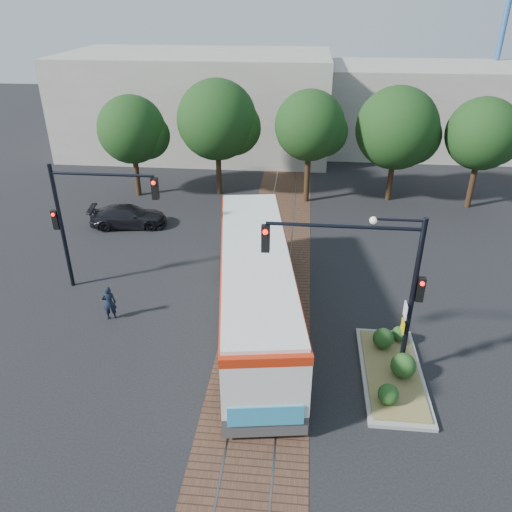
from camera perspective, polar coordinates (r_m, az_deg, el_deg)
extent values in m
plane|color=black|center=(19.90, 0.86, -10.70)|extent=(120.00, 120.00, 0.00)
cube|color=#513525|center=(23.15, 1.71, -4.51)|extent=(3.60, 40.00, 0.01)
cube|color=slate|center=(23.20, -0.15, -4.40)|extent=(0.06, 40.00, 0.01)
cube|color=slate|center=(23.12, 3.57, -4.59)|extent=(0.06, 40.00, 0.01)
cylinder|color=#382314|center=(35.20, -13.45, 9.00)|extent=(0.36, 0.36, 2.86)
sphere|color=#113615|center=(34.36, -14.03, 13.85)|extent=(4.40, 4.40, 4.40)
cylinder|color=#382314|center=(34.55, -4.27, 9.56)|extent=(0.36, 0.36, 3.12)
sphere|color=#113615|center=(33.61, -4.49, 15.25)|extent=(5.20, 5.20, 5.20)
cylinder|color=#382314|center=(33.27, 5.86, 9.00)|extent=(0.36, 0.36, 3.39)
sphere|color=#113615|center=(32.34, 6.16, 14.61)|extent=(4.40, 4.40, 4.40)
cylinder|color=#382314|center=(34.60, 15.09, 8.47)|extent=(0.36, 0.36, 2.86)
sphere|color=#113615|center=(33.67, 15.81, 13.88)|extent=(5.20, 5.20, 5.20)
cylinder|color=#382314|center=(35.01, 23.44, 7.56)|extent=(0.36, 0.36, 3.12)
sphere|color=#113615|center=(34.15, 24.47, 12.59)|extent=(4.40, 4.40, 4.40)
cube|color=#ADA899|center=(45.25, -6.53, 17.08)|extent=(22.00, 12.00, 8.00)
cube|color=#ADA899|center=(47.59, 19.35, 15.68)|extent=(18.00, 10.00, 7.00)
cylinder|color=#3F72B2|center=(52.36, 26.27, 21.64)|extent=(0.50, 0.50, 18.00)
cube|color=#414043|center=(21.05, -0.07, -6.30)|extent=(4.50, 12.99, 0.74)
cube|color=white|center=(20.30, -0.08, -3.08)|extent=(4.52, 12.99, 2.02)
cube|color=black|center=(20.41, -0.12, -1.85)|extent=(4.40, 11.74, 0.96)
cube|color=red|center=(19.72, -0.08, -0.17)|extent=(4.56, 13.00, 0.32)
cube|color=white|center=(19.62, -0.08, 0.37)|extent=(4.38, 12.56, 0.15)
cube|color=black|center=(15.04, 1.10, -13.95)|extent=(1.70, 0.38, 0.96)
cube|color=#2F8FBC|center=(15.80, 1.10, -17.82)|extent=(2.32, 0.41, 0.74)
cube|color=orange|center=(19.86, 4.08, -6.12)|extent=(0.77, 4.73, 1.17)
cylinder|color=black|center=(17.49, -3.46, -14.99)|extent=(0.52, 1.10, 1.06)
cylinder|color=black|center=(17.61, 4.78, -14.69)|extent=(0.52, 1.10, 1.06)
cylinder|color=black|center=(24.49, -3.39, -1.15)|extent=(0.52, 1.10, 1.06)
cylinder|color=black|center=(24.58, 2.31, -1.02)|extent=(0.52, 1.10, 1.06)
cube|color=gray|center=(19.38, 15.26, -12.87)|extent=(2.20, 5.20, 0.15)
cube|color=olive|center=(19.30, 15.31, -12.61)|extent=(1.90, 4.80, 0.08)
sphere|color=#1E4719|center=(17.80, 14.89, -14.98)|extent=(0.70, 0.70, 0.70)
sphere|color=#1E4719|center=(18.90, 16.49, -11.87)|extent=(0.90, 0.90, 0.90)
sphere|color=#1E4719|center=(20.08, 14.34, -9.06)|extent=(0.80, 0.80, 0.80)
sphere|color=#1E4719|center=(20.66, 16.07, -8.49)|extent=(0.60, 0.60, 0.60)
cylinder|color=black|center=(17.77, 17.38, -4.73)|extent=(0.18, 0.18, 6.00)
cylinder|color=black|center=(16.17, 10.00, 3.35)|extent=(5.00, 0.12, 0.12)
cube|color=black|center=(16.38, 1.10, 2.01)|extent=(0.28, 0.22, 0.95)
sphere|color=#FF190C|center=(16.13, 1.07, 2.75)|extent=(0.18, 0.18, 0.18)
cube|color=black|center=(17.62, 18.27, -3.65)|extent=(0.26, 0.20, 0.90)
sphere|color=#FF190C|center=(17.36, 18.49, -3.03)|extent=(0.16, 0.16, 0.16)
cube|color=white|center=(17.84, 16.70, -6.00)|extent=(0.04, 0.45, 0.55)
cube|color=yellow|center=(18.20, 16.42, -7.70)|extent=(0.04, 0.45, 0.45)
cylinder|color=black|center=(16.28, 16.07, 3.99)|extent=(1.60, 0.08, 0.08)
sphere|color=silver|center=(16.17, 13.26, 3.99)|extent=(0.24, 0.24, 0.24)
cylinder|color=black|center=(24.17, -21.30, 2.99)|extent=(0.18, 0.18, 6.00)
cylinder|color=black|center=(22.32, -17.22, 8.90)|extent=(4.50, 0.12, 0.12)
cube|color=black|center=(21.75, -11.47, 7.56)|extent=(0.28, 0.22, 0.95)
sphere|color=#FF190C|center=(21.53, -11.65, 8.18)|extent=(0.18, 0.18, 0.18)
cube|color=black|center=(24.11, -21.93, 3.86)|extent=(0.26, 0.20, 0.90)
sphere|color=#FF190C|center=(23.89, -22.19, 4.39)|extent=(0.16, 0.16, 0.16)
imported|color=black|center=(22.09, -16.43, -5.15)|extent=(0.67, 0.55, 1.57)
imported|color=black|center=(30.63, -14.39, 4.43)|extent=(4.65, 2.44, 1.29)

